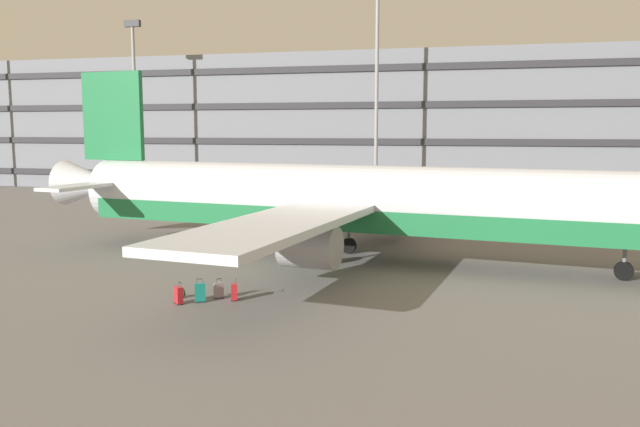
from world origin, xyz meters
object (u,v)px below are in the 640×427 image
Objects in this scene: suitcase_large at (179,295)px; suitcase_upright at (219,290)px; backpack_laid_flat at (182,293)px; suitcase_teal at (234,291)px; suitcase_red at (200,292)px; airliner at (356,202)px.

suitcase_large reaches higher than suitcase_upright.
suitcase_teal is at bearing 3.11° from backpack_laid_flat.
suitcase_upright is at bearing 46.22° from suitcase_large.
suitcase_teal is 0.80m from suitcase_upright.
suitcase_large is at bearing -145.36° from suitcase_red.
backpack_laid_flat is (-5.60, -10.06, -3.02)m from airliner.
suitcase_teal reaches higher than backpack_laid_flat.
suitcase_red is (-1.29, -0.61, 0.04)m from suitcase_teal.
suitcase_upright is at bearing 57.37° from suitcase_red.
airliner reaches higher than backpack_laid_flat.
suitcase_red is 2.00× the size of backpack_laid_flat.
suitcase_large is (-2.02, -1.12, 0.00)m from suitcase_teal.
suitcase_teal is 0.96× the size of suitcase_red.
suitcase_large is at bearing -150.95° from suitcase_teal.
suitcase_upright is at bearing 10.61° from backpack_laid_flat.
suitcase_teal is 2.31m from suitcase_large.
airliner is 10.94m from suitcase_upright.
airliner is 11.81m from suitcase_red.
airliner is at bearing 66.77° from suitcase_red.
airliner is at bearing 64.55° from suitcase_large.
suitcase_red reaches higher than suitcase_large.
airliner is at bearing 67.60° from suitcase_upright.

